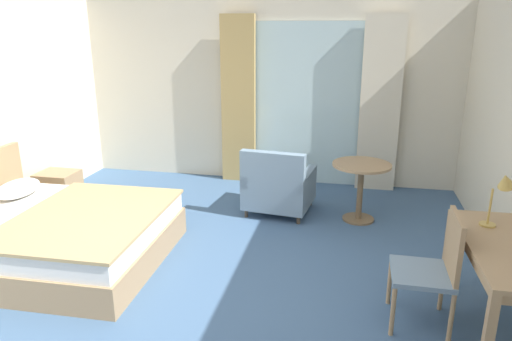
{
  "coord_description": "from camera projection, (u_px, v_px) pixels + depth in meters",
  "views": [
    {
      "loc": [
        1.25,
        -3.33,
        2.27
      ],
      "look_at": [
        0.41,
        0.77,
        0.97
      ],
      "focal_mm": 32.96,
      "sensor_mm": 36.0,
      "label": 1
    }
  ],
  "objects": [
    {
      "name": "nightstand",
      "position": [
        59.0,
        189.0,
        6.1
      ],
      "size": [
        0.48,
        0.42,
        0.47
      ],
      "color": "tan",
      "rests_on": "ground"
    },
    {
      "name": "balcony_glass_door",
      "position": [
        308.0,
        105.0,
        6.79
      ],
      "size": [
        1.58,
        0.02,
        2.33
      ],
      "primitive_type": "cube",
      "color": "silver",
      "rests_on": "ground"
    },
    {
      "name": "ground",
      "position": [
        192.0,
        307.0,
        4.05
      ],
      "size": [
        6.14,
        7.57,
        0.1
      ],
      "primitive_type": "cube",
      "color": "#426084"
    },
    {
      "name": "curtain_panel_right",
      "position": [
        380.0,
        105.0,
        6.49
      ],
      "size": [
        0.55,
        0.1,
        2.43
      ],
      "primitive_type": "cube",
      "color": "beige",
      "rests_on": "ground"
    },
    {
      "name": "desk_lamp",
      "position": [
        503.0,
        186.0,
        3.71
      ],
      "size": [
        0.27,
        0.27,
        0.44
      ],
      "color": "tan",
      "rests_on": "writing_desk"
    },
    {
      "name": "round_cafe_table",
      "position": [
        361.0,
        178.0,
        5.58
      ],
      "size": [
        0.69,
        0.69,
        0.71
      ],
      "color": "tan",
      "rests_on": "ground"
    },
    {
      "name": "writing_desk",
      "position": [
        505.0,
        257.0,
        3.41
      ],
      "size": [
        0.58,
        1.33,
        0.75
      ],
      "color": "tan",
      "rests_on": "ground"
    },
    {
      "name": "curtain_panel_left",
      "position": [
        238.0,
        101.0,
        6.88
      ],
      "size": [
        0.5,
        0.1,
        2.43
      ],
      "primitive_type": "cube",
      "color": "tan",
      "rests_on": "ground"
    },
    {
      "name": "wall_back",
      "position": [
        267.0,
        92.0,
        6.94
      ],
      "size": [
        5.74,
        0.12,
        2.65
      ],
      "primitive_type": "cube",
      "color": "beige",
      "rests_on": "ground"
    },
    {
      "name": "armchair_by_window",
      "position": [
        278.0,
        188.0,
        5.86
      ],
      "size": [
        0.87,
        0.86,
        0.86
      ],
      "color": "gray",
      "rests_on": "ground"
    },
    {
      "name": "bed",
      "position": [
        54.0,
        234.0,
        4.69
      ],
      "size": [
        2.12,
        1.83,
        0.96
      ],
      "color": "tan",
      "rests_on": "ground"
    },
    {
      "name": "desk_chair",
      "position": [
        435.0,
        265.0,
        3.59
      ],
      "size": [
        0.46,
        0.48,
        0.93
      ],
      "color": "gray",
      "rests_on": "ground"
    }
  ]
}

